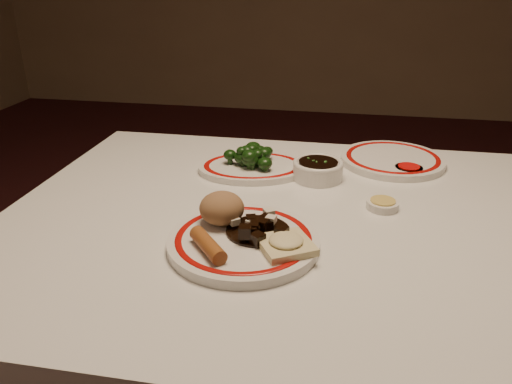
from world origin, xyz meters
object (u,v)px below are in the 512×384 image
object	(u,v)px
stirfry_heap	(258,228)
dining_table	(307,259)
main_plate	(244,241)
fried_wonton	(286,243)
rice_mound	(222,208)
broccoli_plate	(253,167)
spring_roll	(208,245)
soy_bowl	(318,170)
broccoli_pile	(252,155)

from	to	relation	value
stirfry_heap	dining_table	bearing A→B (deg)	53.67
main_plate	fried_wonton	bearing A→B (deg)	-17.47
rice_mound	broccoli_plate	world-z (taller)	rice_mound
spring_roll	soy_bowl	distance (m)	0.41
main_plate	stirfry_heap	bearing A→B (deg)	40.28
stirfry_heap	broccoli_plate	xyz separation A→B (m)	(-0.07, 0.33, -0.02)
rice_mound	broccoli_plate	size ratio (longest dim) A/B	0.28
broccoli_plate	soy_bowl	distance (m)	0.15
soy_bowl	broccoli_plate	bearing A→B (deg)	172.67
main_plate	fried_wonton	distance (m)	0.08
fried_wonton	broccoli_plate	world-z (taller)	fried_wonton
broccoli_pile	broccoli_plate	bearing A→B (deg)	-52.10
rice_mound	soy_bowl	world-z (taller)	rice_mound
dining_table	spring_roll	bearing A→B (deg)	-129.05
dining_table	stirfry_heap	distance (m)	0.18
rice_mound	broccoli_pile	distance (m)	0.30
dining_table	rice_mound	xyz separation A→B (m)	(-0.15, -0.08, 0.14)
main_plate	rice_mound	xyz separation A→B (m)	(-0.05, 0.05, 0.04)
broccoli_pile	soy_bowl	world-z (taller)	broccoli_pile
broccoli_pile	stirfry_heap	bearing A→B (deg)	-77.41
stirfry_heap	soy_bowl	world-z (taller)	stirfry_heap
main_plate	fried_wonton	world-z (taller)	fried_wonton
main_plate	broccoli_pile	size ratio (longest dim) A/B	2.59
fried_wonton	soy_bowl	world-z (taller)	same
rice_mound	fried_wonton	world-z (taller)	rice_mound
broccoli_plate	soy_bowl	world-z (taller)	soy_bowl
dining_table	broccoli_plate	distance (m)	0.28
rice_mound	stirfry_heap	distance (m)	0.08
spring_roll	stirfry_heap	world-z (taller)	stirfry_heap
dining_table	broccoli_pile	xyz separation A→B (m)	(-0.15, 0.22, 0.13)
spring_roll	rice_mound	bearing A→B (deg)	52.11
broccoli_plate	soy_bowl	xyz separation A→B (m)	(0.15, -0.02, 0.01)
fried_wonton	soy_bowl	size ratio (longest dim) A/B	1.01
fried_wonton	broccoli_pile	size ratio (longest dim) A/B	0.93
spring_roll	stirfry_heap	bearing A→B (deg)	8.48
rice_mound	spring_roll	size ratio (longest dim) A/B	0.85
main_plate	broccoli_plate	size ratio (longest dim) A/B	1.07
stirfry_heap	broccoli_plate	size ratio (longest dim) A/B	0.40
rice_mound	broccoli_pile	bearing A→B (deg)	90.43
fried_wonton	broccoli_plate	bearing A→B (deg)	108.66
broccoli_plate	broccoli_pile	xyz separation A→B (m)	(-0.00, 0.00, 0.03)
spring_roll	soy_bowl	size ratio (longest dim) A/B	0.85
main_plate	spring_roll	distance (m)	0.08
main_plate	fried_wonton	size ratio (longest dim) A/B	2.77
dining_table	main_plate	xyz separation A→B (m)	(-0.10, -0.13, 0.10)
dining_table	stirfry_heap	world-z (taller)	stirfry_heap
spring_roll	broccoli_plate	size ratio (longest dim) A/B	0.33
spring_roll	fried_wonton	size ratio (longest dim) A/B	0.84
rice_mound	broccoli_plate	distance (m)	0.30
dining_table	rice_mound	world-z (taller)	rice_mound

